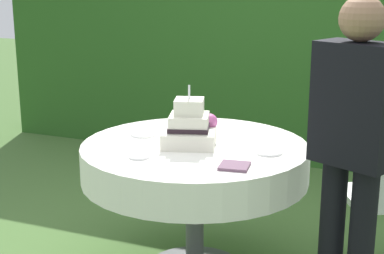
{
  "coord_description": "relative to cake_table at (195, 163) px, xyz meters",
  "views": [
    {
      "loc": [
        1.16,
        -2.86,
        1.68
      ],
      "look_at": [
        -0.01,
        -0.01,
        0.88
      ],
      "focal_mm": 54.69,
      "sensor_mm": 36.0,
      "label": 1
    }
  ],
  "objects": [
    {
      "name": "wedding_cake",
      "position": [
        -0.02,
        -0.01,
        0.2
      ],
      "size": [
        0.36,
        0.36,
        0.33
      ],
      "color": "silver",
      "rests_on": "cake_table"
    },
    {
      "name": "standing_person",
      "position": [
        0.87,
        -0.25,
        0.26
      ],
      "size": [
        0.41,
        0.33,
        1.6
      ],
      "color": "black",
      "rests_on": "ground_plane"
    },
    {
      "name": "foliage_hedge",
      "position": [
        0.0,
        2.39,
        0.46
      ],
      "size": [
        5.88,
        0.45,
        2.25
      ],
      "primitive_type": "cube",
      "color": "#28561E",
      "rests_on": "ground_plane"
    },
    {
      "name": "serving_plate_far",
      "position": [
        -0.17,
        -0.33,
        0.11
      ],
      "size": [
        0.11,
        0.11,
        0.01
      ],
      "primitive_type": "cylinder",
      "color": "white",
      "rests_on": "cake_table"
    },
    {
      "name": "serving_plate_near",
      "position": [
        0.42,
        -0.01,
        0.11
      ],
      "size": [
        0.14,
        0.14,
        0.01
      ],
      "primitive_type": "cylinder",
      "color": "white",
      "rests_on": "cake_table"
    },
    {
      "name": "napkin_stack",
      "position": [
        0.33,
        -0.3,
        0.11
      ],
      "size": [
        0.16,
        0.16,
        0.01
      ],
      "primitive_type": "cube",
      "rotation": [
        0.0,
        0.0,
        0.14
      ],
      "color": "#6B4C60",
      "rests_on": "cake_table"
    },
    {
      "name": "cake_table",
      "position": [
        0.0,
        0.0,
        0.0
      ],
      "size": [
        1.26,
        1.26,
        0.78
      ],
      "color": "#4C4C51",
      "rests_on": "ground_plane"
    },
    {
      "name": "serving_plate_left",
      "position": [
        -0.35,
        0.06,
        0.11
      ],
      "size": [
        0.15,
        0.15,
        0.01
      ],
      "primitive_type": "cylinder",
      "color": "white",
      "rests_on": "cake_table"
    }
  ]
}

